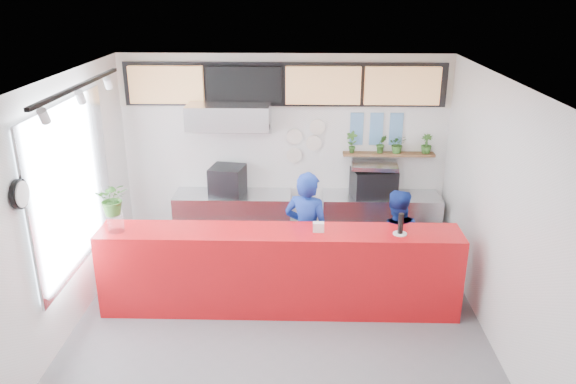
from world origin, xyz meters
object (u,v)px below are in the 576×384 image
at_px(panini_oven, 228,180).
at_px(pepper_mill, 401,223).
at_px(staff_right, 394,242).
at_px(staff_center, 307,233).
at_px(espresso_machine, 374,182).
at_px(service_counter, 279,270).

height_order(panini_oven, pepper_mill, pepper_mill).
relative_size(panini_oven, staff_right, 0.33).
bearing_deg(staff_center, espresso_machine, -106.22).
bearing_deg(staff_center, staff_right, -159.44).
distance_m(panini_oven, staff_center, 1.82).
relative_size(espresso_machine, pepper_mill, 2.54).
bearing_deg(pepper_mill, espresso_machine, 93.24).
distance_m(panini_oven, pepper_mill, 2.99).
xyz_separation_m(service_counter, pepper_mill, (1.47, -0.06, 0.69)).
distance_m(staff_right, pepper_mill, 0.72).
height_order(service_counter, espresso_machine, espresso_machine).
xyz_separation_m(panini_oven, staff_right, (2.37, -1.34, -0.38)).
distance_m(service_counter, staff_center, 0.66).
height_order(panini_oven, staff_center, staff_center).
distance_m(service_counter, pepper_mill, 1.63).
bearing_deg(panini_oven, espresso_machine, 10.11).
bearing_deg(service_counter, pepper_mill, -2.27).
relative_size(staff_center, pepper_mill, 6.70).
relative_size(service_counter, panini_oven, 9.23).
relative_size(staff_center, staff_right, 1.15).
bearing_deg(espresso_machine, service_counter, -136.42).
bearing_deg(staff_right, espresso_machine, -80.53).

